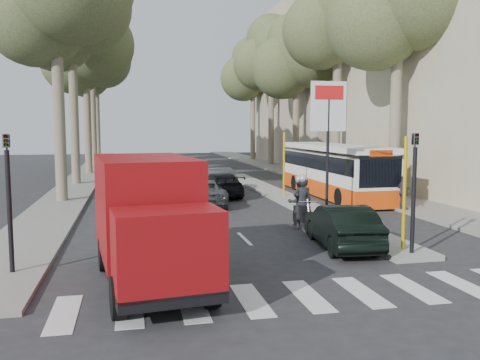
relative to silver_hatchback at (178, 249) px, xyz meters
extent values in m
plane|color=#28282B|center=(3.50, 1.87, -0.71)|extent=(120.00, 120.00, 0.00)
cube|color=gray|center=(12.10, 26.87, -0.65)|extent=(3.20, 70.00, 0.12)
cube|color=gray|center=(-4.50, 29.87, -0.65)|extent=(2.40, 64.00, 0.12)
cube|color=gray|center=(6.75, 12.87, -0.63)|extent=(1.50, 26.00, 0.16)
cube|color=#B7A88E|center=(19.00, 35.87, 7.29)|extent=(11.00, 20.00, 16.00)
cylinder|color=yellow|center=(6.75, 0.87, 1.04)|extent=(0.10, 0.10, 3.50)
cylinder|color=yellow|center=(6.75, 6.87, 1.04)|extent=(0.10, 0.10, 3.50)
cylinder|color=yellow|center=(6.75, 12.87, 1.04)|extent=(0.10, 0.10, 3.50)
cylinder|color=black|center=(6.75, 6.87, 1.89)|extent=(0.12, 0.12, 5.20)
cube|color=white|center=(6.75, 6.87, 3.89)|extent=(1.50, 0.10, 2.00)
cube|color=red|center=(6.75, 6.81, 4.44)|extent=(1.20, 0.02, 0.55)
cylinder|color=black|center=(6.75, 0.37, 0.89)|extent=(0.12, 0.12, 3.20)
imported|color=black|center=(6.75, 0.37, 2.39)|extent=(0.16, 0.41, 1.00)
cylinder|color=black|center=(-4.10, 0.87, 0.89)|extent=(0.12, 0.12, 3.20)
imported|color=black|center=(-4.10, 0.87, 2.39)|extent=(0.16, 0.41, 1.00)
cylinder|color=#6B604C|center=(-4.50, 13.87, 3.49)|extent=(0.56, 0.56, 8.40)
sphere|color=#434A2A|center=(-5.50, 14.47, 8.59)|extent=(5.20, 5.20, 5.20)
cylinder|color=#6B604C|center=(-4.60, 21.87, 3.77)|extent=(0.56, 0.56, 8.96)
sphere|color=#434A2A|center=(-5.60, 22.47, 9.21)|extent=(5.20, 5.20, 5.20)
sphere|color=#434A2A|center=(-3.70, 21.07, 10.49)|extent=(5.80, 5.80, 5.80)
cylinder|color=#6B604C|center=(-4.40, 29.87, 3.35)|extent=(0.56, 0.56, 8.12)
sphere|color=#434A2A|center=(-5.40, 30.47, 8.28)|extent=(5.20, 5.20, 5.20)
sphere|color=#434A2A|center=(-3.50, 29.07, 9.44)|extent=(5.80, 5.80, 5.80)
sphere|color=#434A2A|center=(-4.20, 30.97, 10.60)|extent=(4.80, 4.80, 4.80)
cylinder|color=#6B604C|center=(-4.50, 37.87, 4.05)|extent=(0.56, 0.56, 9.52)
sphere|color=#434A2A|center=(-5.50, 38.47, 9.83)|extent=(5.20, 5.20, 5.20)
sphere|color=#434A2A|center=(-3.60, 37.07, 11.19)|extent=(5.80, 5.80, 5.80)
sphere|color=#434A2A|center=(-4.30, 38.97, 12.55)|extent=(4.80, 4.80, 4.80)
cylinder|color=#6B604C|center=(-4.60, 45.87, 3.63)|extent=(0.56, 0.56, 8.68)
sphere|color=#434A2A|center=(-5.60, 46.47, 8.90)|extent=(5.20, 5.20, 5.20)
sphere|color=#434A2A|center=(-3.70, 45.07, 10.14)|extent=(5.80, 5.80, 5.80)
sphere|color=#434A2A|center=(-4.40, 46.97, 11.38)|extent=(4.80, 4.80, 4.80)
cylinder|color=#6B604C|center=(12.50, 11.87, 3.49)|extent=(0.56, 0.56, 8.40)
sphere|color=#434A2A|center=(11.50, 12.47, 8.59)|extent=(5.20, 5.20, 5.20)
cylinder|color=#6B604C|center=(12.60, 19.87, 3.91)|extent=(0.56, 0.56, 9.24)
sphere|color=#434A2A|center=(11.60, 20.47, 9.52)|extent=(5.20, 5.20, 5.20)
sphere|color=#434A2A|center=(13.50, 19.07, 10.84)|extent=(5.80, 5.80, 5.80)
cylinder|color=#6B604C|center=(12.40, 27.87, 3.21)|extent=(0.56, 0.56, 7.84)
sphere|color=#434A2A|center=(11.40, 28.47, 7.97)|extent=(5.20, 5.20, 5.20)
sphere|color=#434A2A|center=(13.30, 27.07, 9.09)|extent=(5.80, 5.80, 5.80)
sphere|color=#434A2A|center=(12.60, 28.97, 10.21)|extent=(4.80, 4.80, 4.80)
cylinder|color=#6B604C|center=(12.50, 35.87, 3.77)|extent=(0.56, 0.56, 8.96)
sphere|color=#434A2A|center=(11.50, 36.47, 9.21)|extent=(5.20, 5.20, 5.20)
sphere|color=#434A2A|center=(13.40, 35.07, 10.49)|extent=(5.80, 5.80, 5.80)
sphere|color=#434A2A|center=(12.70, 36.97, 11.77)|extent=(4.80, 4.80, 4.80)
cylinder|color=#6B604C|center=(12.60, 43.87, 3.49)|extent=(0.56, 0.56, 8.40)
sphere|color=#434A2A|center=(11.60, 44.47, 8.59)|extent=(5.20, 5.20, 5.20)
sphere|color=#434A2A|center=(13.50, 43.07, 9.79)|extent=(5.80, 5.80, 5.80)
sphere|color=#434A2A|center=(12.80, 44.97, 10.99)|extent=(4.80, 4.80, 4.80)
imported|color=#AAADB2|center=(0.00, 0.00, 0.00)|extent=(1.85, 4.22, 1.41)
imported|color=black|center=(5.30, 2.02, -0.03)|extent=(1.89, 4.27, 1.36)
imported|color=#53565B|center=(2.29, 11.48, -0.08)|extent=(2.54, 4.72, 1.26)
imported|color=black|center=(3.61, 14.39, -0.05)|extent=(2.13, 4.62, 1.31)
imported|color=#9B9FA3|center=(0.00, 17.77, -0.02)|extent=(1.64, 4.03, 1.37)
imported|color=#515359|center=(3.89, 16.87, -0.01)|extent=(1.64, 4.26, 1.39)
imported|color=black|center=(-0.96, 13.13, -0.08)|extent=(1.85, 4.36, 1.25)
cube|color=black|center=(-0.70, -0.63, -0.19)|extent=(2.74, 5.88, 0.24)
cylinder|color=black|center=(-1.42, -2.62, -0.28)|extent=(0.38, 0.88, 0.85)
cylinder|color=black|center=(0.46, -2.40, -0.28)|extent=(0.38, 0.88, 0.85)
cylinder|color=black|center=(-1.84, 0.95, -0.28)|extent=(0.38, 0.88, 0.85)
cylinder|color=black|center=(0.04, 1.17, -0.28)|extent=(0.38, 0.88, 0.85)
cube|color=maroon|center=(-0.44, -2.79, 0.66)|extent=(2.22, 1.56, 1.61)
cube|color=black|center=(-0.37, -3.40, 0.85)|extent=(1.89, 0.30, 0.85)
cube|color=maroon|center=(-0.79, 0.12, 1.14)|extent=(2.63, 4.20, 2.36)
cube|color=#EC470D|center=(9.70, 13.37, -0.19)|extent=(2.38, 10.79, 0.84)
cube|color=white|center=(9.70, 13.37, 0.93)|extent=(2.38, 10.79, 1.41)
cube|color=black|center=(9.70, 13.37, 1.22)|extent=(2.40, 10.36, 0.80)
cube|color=white|center=(9.70, 13.37, 1.97)|extent=(2.38, 10.79, 0.28)
cube|color=black|center=(9.72, 8.01, 1.07)|extent=(2.06, 0.07, 1.41)
cube|color=#EC470D|center=(9.72, 8.01, 1.90)|extent=(1.13, 0.06, 0.30)
cylinder|color=black|center=(8.66, 9.91, -0.29)|extent=(0.27, 0.90, 0.90)
cylinder|color=black|center=(10.77, 9.92, -0.29)|extent=(0.27, 0.90, 0.90)
cylinder|color=black|center=(8.64, 16.60, -0.29)|extent=(0.27, 0.90, 0.90)
cylinder|color=black|center=(10.74, 16.61, -0.29)|extent=(0.27, 0.90, 0.90)
cylinder|color=black|center=(4.95, 3.99, -0.35)|extent=(0.16, 0.73, 0.72)
cylinder|color=black|center=(5.05, 5.68, -0.35)|extent=(0.16, 0.73, 0.72)
cylinder|color=silver|center=(4.95, 4.07, 0.08)|extent=(0.10, 0.46, 0.90)
cube|color=black|center=(5.00, 4.89, -0.20)|extent=(0.30, 0.86, 0.34)
cube|color=black|center=(4.99, 4.66, 0.11)|extent=(0.37, 0.53, 0.25)
cube|color=black|center=(5.02, 5.23, 0.04)|extent=(0.36, 0.75, 0.14)
cylinder|color=silver|center=(4.96, 4.13, 0.45)|extent=(0.70, 0.09, 0.05)
imported|color=black|center=(5.00, 4.89, 0.30)|extent=(0.72, 0.50, 1.90)
imported|color=black|center=(5.03, 5.34, 0.24)|extent=(0.89, 0.53, 1.78)
sphere|color=#B2B2B7|center=(5.00, 4.83, 1.19)|extent=(0.32, 0.32, 0.32)
sphere|color=#B2B2B7|center=(5.03, 5.31, 1.12)|extent=(0.32, 0.32, 0.32)
imported|color=#463854|center=(10.70, 7.67, 0.18)|extent=(0.58, 0.95, 1.53)
imported|color=#685F4E|center=(10.87, 15.47, 0.37)|extent=(1.29, 0.68, 1.91)
camera|label=1|loc=(-1.12, -12.58, 3.05)|focal=38.00mm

